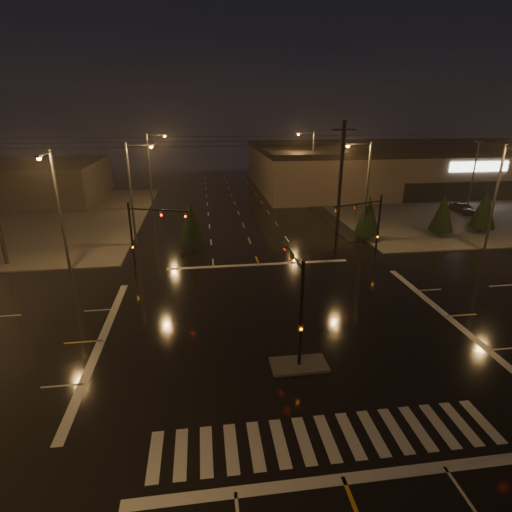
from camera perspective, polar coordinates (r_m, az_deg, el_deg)
The scene contains 23 objects.
ground at distance 25.41m, azimuth 4.00°, elevation -10.20°, with size 140.00×140.00×0.00m, color black.
sidewalk_ne at distance 63.34m, azimuth 25.82°, elevation 6.49°, with size 36.00×36.00×0.12m, color #4A4742.
median_island at distance 22.09m, azimuth 6.16°, elevation -15.20°, with size 3.00×1.60×0.15m, color #4A4742.
crosswalk at distance 18.45m, azimuth 10.14°, elevation -24.18°, with size 15.00×2.60×0.01m, color beige.
stop_bar_near at distance 17.17m, azimuth 12.40°, elevation -28.68°, with size 16.00×0.50×0.01m, color beige.
stop_bar_far at distance 35.19m, azimuth 0.42°, elevation -1.22°, with size 16.00×0.50×0.01m, color beige.
parking_lot at distance 64.67m, azimuth 30.49°, elevation 5.94°, with size 50.00×24.00×0.08m, color black.
retail_building at distance 78.76m, azimuth 23.08°, elevation 12.01°, with size 60.20×28.30×7.20m.
signal_mast_median at distance 21.01m, azimuth 5.93°, elevation -5.52°, with size 0.25×4.59×6.00m.
signal_mast_ne at distance 35.77m, azimuth 15.93°, elevation 4.73°, with size 4.84×1.86×6.00m.
signal_mast_nw at distance 33.19m, azimuth -15.83°, elevation 3.57°, with size 4.84×1.86×6.00m.
streetlight_1 at distance 40.58m, azimuth -17.09°, elevation 9.30°, with size 2.77×0.32×10.00m.
streetlight_2 at distance 56.26m, azimuth -14.69°, elevation 12.32°, with size 2.77×0.32×10.00m.
streetlight_3 at distance 41.27m, azimuth 15.19°, elevation 9.65°, with size 2.77×0.32×10.00m.
streetlight_4 at distance 60.01m, azimuth 7.83°, elevation 13.22°, with size 2.77×0.32×10.00m.
streetlight_5 at distance 35.23m, azimuth -26.50°, elevation 6.54°, with size 0.32×2.77×10.00m.
streetlight_6 at distance 42.73m, azimuth 31.36°, elevation 7.77°, with size 0.32×2.77×10.00m.
utility_pole_1 at distance 38.23m, azimuth 11.91°, elevation 9.63°, with size 2.20×0.32×12.00m.
conifer_0 at distance 42.59m, azimuth 15.73°, elevation 5.72°, with size 2.65×2.65×4.84m.
conifer_1 at distance 46.65m, azimuth 25.14°, elevation 5.64°, with size 2.52×2.52×4.64m.
conifer_2 at distance 50.00m, azimuth 29.85°, elevation 5.90°, with size 2.70×2.70×4.91m.
conifer_3 at distance 39.07m, azimuth -9.25°, elevation 4.81°, with size 2.53×2.53×4.65m.
car_parked at distance 59.46m, azimuth 27.45°, elevation 6.13°, with size 1.73×4.31×1.47m, color black.
Camera 1 is at (-4.69, -21.44, 12.80)m, focal length 28.00 mm.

